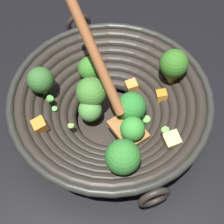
# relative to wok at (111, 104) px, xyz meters

# --- Properties ---
(ground_plane) EXTENTS (4.00, 4.00, 0.00)m
(ground_plane) POSITION_rel_wok_xyz_m (0.00, -0.00, -0.06)
(ground_plane) COLOR black
(wok) EXTENTS (0.38, 0.41, 0.24)m
(wok) POSITION_rel_wok_xyz_m (0.00, 0.00, 0.00)
(wok) COLOR black
(wok) RESTS_ON ground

